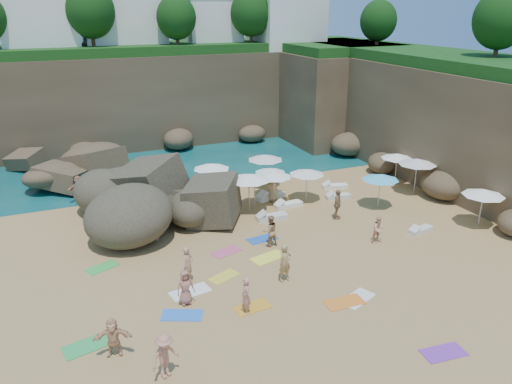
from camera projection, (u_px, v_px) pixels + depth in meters
name	position (u px, v px, depth m)	size (l,w,h in m)	color
ground	(243.00, 252.00, 26.04)	(120.00, 120.00, 0.00)	tan
seawater	(137.00, 128.00, 51.88)	(120.00, 120.00, 0.00)	#0C4751
cliff_back	(165.00, 96.00, 46.89)	(44.00, 8.00, 8.00)	brown
cliff_right	(433.00, 116.00, 38.47)	(8.00, 30.00, 8.00)	brown
cliff_corner	(330.00, 94.00, 48.07)	(10.00, 12.00, 8.00)	brown
rock_promontory	(19.00, 184.00, 35.80)	(12.00, 7.00, 2.00)	brown
clifftop_buildings	(168.00, 14.00, 45.37)	(28.48, 9.48, 7.00)	white
clifftop_trees	(208.00, 15.00, 40.63)	(35.60, 23.82, 4.40)	#11380F
rock_outcrop	(156.00, 218.00, 30.18)	(7.85, 5.88, 3.14)	brown
flag_pole	(162.00, 182.00, 29.32)	(0.70, 0.24, 3.64)	silver
parasol_0	(265.00, 157.00, 34.67)	(2.46, 2.46, 2.33)	silver
parasol_1	(211.00, 166.00, 32.87)	(2.42, 2.42, 2.29)	silver
parasol_2	(270.00, 170.00, 33.02)	(2.07, 2.07, 1.96)	silver
parasol_3	(307.00, 172.00, 32.14)	(2.29, 2.29, 2.16)	silver
parasol_4	(397.00, 156.00, 35.48)	(2.30, 2.30, 2.17)	silver
parasol_5	(249.00, 177.00, 30.37)	(2.58, 2.58, 2.44)	silver
parasol_6	(254.00, 180.00, 31.33)	(2.04, 2.04, 1.93)	silver
parasol_7	(274.00, 174.00, 31.72)	(2.27, 2.27, 2.14)	silver
parasol_8	(417.00, 162.00, 33.42)	(2.57, 2.57, 2.43)	silver
parasol_10	(381.00, 177.00, 31.09)	(2.32, 2.32, 2.20)	silver
parasol_11	(484.00, 193.00, 28.39)	(2.38, 2.38, 2.25)	silver
lounger_0	(272.00, 217.00, 29.91)	(1.90, 0.63, 0.29)	silver
lounger_1	(271.00, 196.00, 33.09)	(2.04, 0.68, 0.32)	white
lounger_2	(338.00, 197.00, 33.15)	(1.67, 0.56, 0.26)	silver
lounger_3	(335.00, 186.00, 34.97)	(1.77, 0.59, 0.28)	white
lounger_4	(288.00, 205.00, 31.74)	(1.84, 0.61, 0.29)	white
lounger_5	(421.00, 230.00, 28.26)	(1.55, 0.52, 0.24)	silver
towel_0	(182.00, 315.00, 20.71)	(1.70, 0.85, 0.03)	blue
towel_2	(253.00, 307.00, 21.26)	(1.58, 0.79, 0.03)	orange
towel_3	(88.00, 345.00, 18.87)	(1.85, 0.92, 0.03)	green
towel_4	(224.00, 277.00, 23.63)	(1.48, 0.74, 0.03)	yellow
towel_5	(190.00, 292.00, 22.39)	(1.79, 0.89, 0.03)	white
towel_6	(443.00, 353.00, 18.48)	(1.65, 0.83, 0.03)	purple
towel_8	(262.00, 239.00, 27.43)	(1.65, 0.83, 0.03)	blue
towel_9	(227.00, 252.00, 26.01)	(1.57, 0.79, 0.03)	#CC4F74
towel_10	(344.00, 302.00, 21.59)	(1.75, 0.88, 0.03)	orange
towel_11	(102.00, 267.00, 24.46)	(1.56, 0.78, 0.03)	green
towel_12	(268.00, 257.00, 25.42)	(1.81, 0.91, 0.03)	#F5F640
towel_13	(357.00, 299.00, 21.87)	(1.69, 0.85, 0.03)	white
person_stand_0	(188.00, 265.00, 22.86)	(0.66, 0.43, 1.81)	tan
person_stand_1	(270.00, 231.00, 26.40)	(0.85, 0.66, 1.75)	#A67953
person_stand_2	(144.00, 190.00, 31.96)	(1.23, 0.51, 1.90)	#F0A888
person_stand_3	(338.00, 204.00, 29.76)	(1.07, 0.45, 1.83)	#94704A
person_stand_4	(272.00, 189.00, 32.45)	(0.85, 0.47, 1.74)	#DEB774
person_stand_5	(79.00, 189.00, 32.40)	(1.63, 0.47, 1.76)	tan
person_stand_6	(246.00, 296.00, 20.61)	(0.60, 0.39, 1.64)	tan
person_lie_0	(166.00, 371.00, 17.23)	(1.08, 1.67, 0.45)	tan
person_lie_2	(186.00, 300.00, 21.45)	(0.77, 1.58, 0.42)	#AA6955
person_lie_3	(115.00, 350.00, 18.32)	(1.40, 1.51, 0.40)	tan
person_lie_4	(285.00, 277.00, 23.24)	(0.66, 1.81, 0.43)	#A28351
person_lie_5	(378.00, 237.00, 27.00)	(0.72, 1.47, 0.56)	#F4B08A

